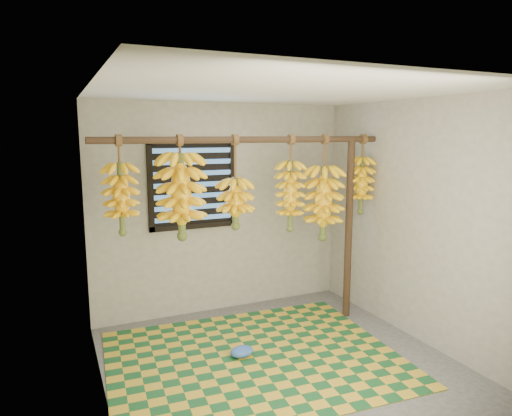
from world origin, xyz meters
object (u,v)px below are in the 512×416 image
plastic_bag (242,351)px  banana_bunch_d (290,196)px  support_post (349,230)px  banana_bunch_c (235,203)px  banana_bunch_a (121,199)px  banana_bunch_f (361,185)px  banana_bunch_b (181,196)px  banana_bunch_e (323,203)px  woven_mat (254,358)px

plastic_bag → banana_bunch_d: 1.61m
support_post → banana_bunch_c: (-1.35, 0.00, 0.39)m
plastic_bag → banana_bunch_a: banana_bunch_a is taller
banana_bunch_f → banana_bunch_b: bearing=180.0°
support_post → banana_bunch_a: 2.48m
banana_bunch_a → banana_bunch_b: size_ratio=0.91×
banana_bunch_a → banana_bunch_e: same height
banana_bunch_c → banana_bunch_f: size_ratio=1.05×
banana_bunch_e → banana_bunch_d: bearing=180.0°
banana_bunch_f → banana_bunch_d: bearing=180.0°
banana_bunch_b → support_post: bearing=0.0°
woven_mat → banana_bunch_d: (0.63, 0.50, 1.42)m
plastic_bag → banana_bunch_e: 1.75m
woven_mat → banana_bunch_a: bearing=154.5°
plastic_bag → banana_bunch_a: bearing=155.9°
woven_mat → banana_bunch_d: 1.63m
banana_bunch_e → banana_bunch_a: bearing=-180.0°
banana_bunch_d → banana_bunch_f: size_ratio=1.13×
banana_bunch_a → banana_bunch_c: (1.08, 0.00, -0.11)m
support_post → banana_bunch_d: size_ratio=2.02×
plastic_bag → banana_bunch_b: 1.55m
banana_bunch_c → banana_bunch_b: bearing=180.0°
plastic_bag → banana_bunch_e: banana_bunch_e is taller
banana_bunch_e → plastic_bag: bearing=-159.2°
banana_bunch_d → banana_bunch_e: 0.42m
support_post → banana_bunch_e: size_ratio=1.79×
banana_bunch_a → banana_bunch_b: 0.54m
banana_bunch_d → support_post: bearing=0.0°
woven_mat → banana_bunch_f: (1.53, 0.50, 1.49)m
banana_bunch_a → banana_bunch_f: same height
plastic_bag → banana_bunch_d: banana_bunch_d is taller
support_post → woven_mat: (-1.38, -0.50, -0.99)m
banana_bunch_a → woven_mat: bearing=-25.5°
woven_mat → banana_bunch_c: (0.03, 0.50, 1.38)m
plastic_bag → banana_bunch_c: bearing=74.7°
banana_bunch_d → banana_bunch_f: 0.90m
woven_mat → plastic_bag: plastic_bag is taller
support_post → banana_bunch_c: size_ratio=2.20×
banana_bunch_c → banana_bunch_d: same height
plastic_bag → banana_bunch_e: (1.13, 0.43, 1.27)m
support_post → plastic_bag: (-1.47, -0.43, -0.94)m
support_post → plastic_bag: size_ratio=8.67×
banana_bunch_a → banana_bunch_f: 2.58m
banana_bunch_b → banana_bunch_d: size_ratio=0.97×
woven_mat → banana_bunch_b: size_ratio=2.70×
plastic_bag → banana_bunch_d: (0.73, 0.43, 1.37)m
plastic_bag → banana_bunch_f: banana_bunch_f is taller
woven_mat → banana_bunch_b: (-0.52, 0.50, 1.48)m
support_post → banana_bunch_d: 0.86m
plastic_bag → banana_bunch_f: 2.21m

